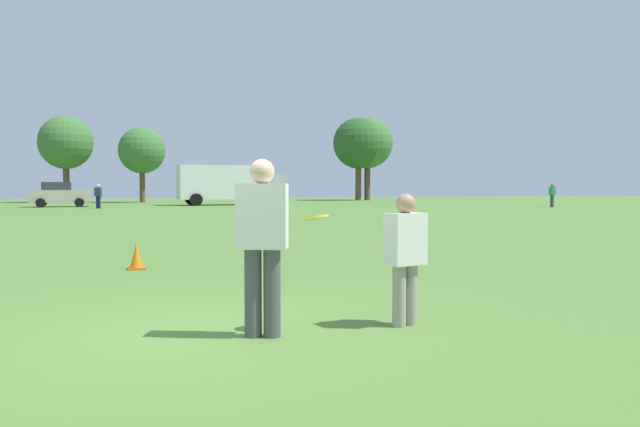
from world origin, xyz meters
TOP-DOWN VIEW (x-y plane):
  - ground_plane at (0.00, 0.00)m, footprint 150.59×150.59m
  - player_thrower at (0.64, -0.36)m, footprint 0.57×0.45m
  - player_defender at (2.24, -0.33)m, footprint 0.48×0.36m
  - frisbee at (1.24, -0.27)m, footprint 0.27×0.27m
  - traffic_cone at (-0.43, 5.45)m, footprint 0.32×0.32m
  - parked_car_mid_right at (-4.82, 43.41)m, footprint 4.26×2.34m
  - box_truck at (7.81, 44.08)m, footprint 8.58×3.21m
  - bystander_sideline_watcher at (-2.02, 38.96)m, footprint 0.52×0.43m
  - bystander_field_marshal at (29.33, 31.84)m, footprint 0.28×0.47m
  - tree_west_maple at (-5.31, 56.76)m, footprint 4.98×4.98m
  - tree_center_elm at (1.45, 54.60)m, footprint 4.32×4.32m
  - tree_east_birch at (23.85, 56.54)m, footprint 5.43×5.43m
  - tree_east_oak at (25.01, 56.84)m, footprint 5.53×5.53m

SIDE VIEW (x-z plane):
  - ground_plane at x=0.00m, z-range 0.00..0.00m
  - traffic_cone at x=-0.43m, z-range -0.01..0.47m
  - player_defender at x=2.24m, z-range 0.08..1.53m
  - parked_car_mid_right at x=-4.82m, z-range 0.01..1.83m
  - bystander_sideline_watcher at x=-2.02m, z-range 0.11..1.76m
  - bystander_field_marshal at x=29.33m, z-range 0.11..1.82m
  - player_thrower at x=0.64m, z-range 0.11..1.92m
  - frisbee at x=1.24m, z-range 1.16..1.25m
  - box_truck at x=7.81m, z-range 0.16..3.34m
  - tree_center_elm at x=1.45m, z-range 1.32..8.34m
  - tree_west_maple at x=-5.31m, z-range 1.52..9.61m
  - tree_east_birch at x=23.85m, z-range 1.66..10.49m
  - tree_east_oak at x=25.01m, z-range 1.69..10.67m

